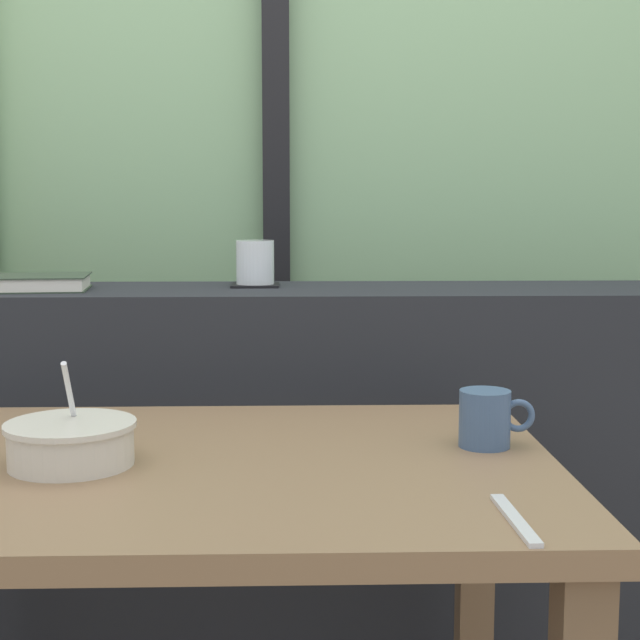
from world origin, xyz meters
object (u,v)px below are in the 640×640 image
(closed_book, at_px, (34,283))
(ceramic_mug, at_px, (486,418))
(coaster_square, at_px, (255,285))
(soup_bowl, at_px, (71,443))
(juice_glass, at_px, (255,264))
(fork_utensil, at_px, (515,519))
(breakfast_table, at_px, (204,536))

(closed_book, xyz_separation_m, ceramic_mug, (0.81, -0.56, -0.15))
(ceramic_mug, bearing_deg, closed_book, 145.21)
(coaster_square, height_order, soup_bowl, coaster_square)
(closed_book, bearing_deg, ceramic_mug, -34.79)
(juice_glass, bearing_deg, fork_utensil, -71.07)
(fork_utensil, distance_m, ceramic_mug, 0.34)
(coaster_square, distance_m, fork_utensil, 1.04)
(ceramic_mug, bearing_deg, coaster_square, 119.94)
(breakfast_table, xyz_separation_m, juice_glass, (0.05, 0.70, 0.34))
(soup_bowl, bearing_deg, juice_glass, 72.27)
(breakfast_table, bearing_deg, coaster_square, 86.01)
(coaster_square, xyz_separation_m, ceramic_mug, (0.36, -0.63, -0.14))
(soup_bowl, relative_size, ceramic_mug, 1.60)
(closed_book, relative_size, soup_bowl, 1.26)
(breakfast_table, bearing_deg, juice_glass, 86.01)
(closed_book, height_order, ceramic_mug, closed_book)
(closed_book, distance_m, fork_utensil, 1.20)
(closed_book, distance_m, soup_bowl, 0.70)
(breakfast_table, relative_size, fork_utensil, 5.87)
(coaster_square, distance_m, ceramic_mug, 0.74)
(coaster_square, xyz_separation_m, juice_glass, (0.00, 0.00, 0.05))
(breakfast_table, height_order, juice_glass, juice_glass)
(coaster_square, bearing_deg, ceramic_mug, -60.06)
(juice_glass, bearing_deg, closed_book, -170.80)
(coaster_square, relative_size, closed_book, 0.44)
(closed_book, bearing_deg, breakfast_table, -57.84)
(coaster_square, height_order, ceramic_mug, coaster_square)
(fork_utensil, bearing_deg, breakfast_table, 142.81)
(soup_bowl, xyz_separation_m, ceramic_mug, (0.59, 0.08, 0.01))
(coaster_square, height_order, closed_book, closed_book)
(coaster_square, xyz_separation_m, soup_bowl, (-0.23, -0.72, -0.15))
(fork_utensil, xyz_separation_m, ceramic_mug, (0.03, 0.33, 0.04))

